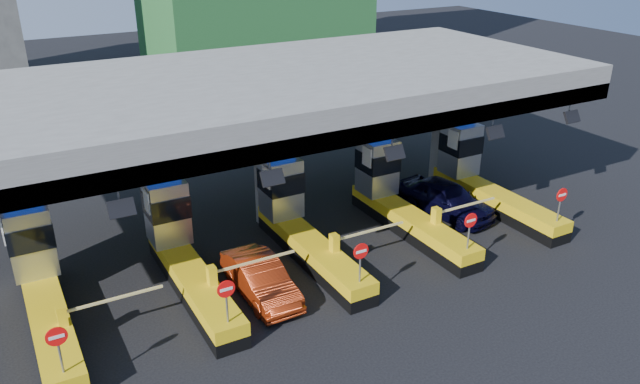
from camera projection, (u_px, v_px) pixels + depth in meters
ground at (301, 251)px, 26.33m from camera, size 120.00×120.00×0.00m
toll_canopy at (267, 94)px, 26.16m from camera, size 28.00×12.09×7.00m
toll_lane_far_left at (40, 281)px, 21.55m from camera, size 4.43×8.00×4.16m
toll_lane_left at (181, 247)px, 23.77m from camera, size 4.43×8.00×4.16m
toll_lane_center at (297, 219)px, 25.99m from camera, size 4.43×8.00×4.16m
toll_lane_right at (395, 195)px, 28.21m from camera, size 4.43×8.00×4.16m
toll_lane_far_right at (479, 175)px, 30.43m from camera, size 4.43×8.00×4.16m
van at (446, 198)px, 29.26m from camera, size 2.83×5.17×1.67m
red_car at (260, 279)px, 22.95m from camera, size 1.58×4.39×1.44m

